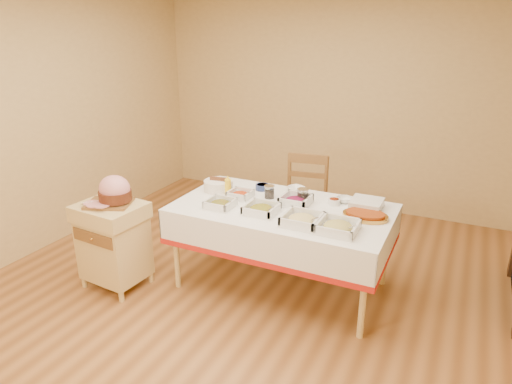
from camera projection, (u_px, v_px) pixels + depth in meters
room_shell at (233, 149)px, 3.54m from camera, size 5.00×5.00×5.00m
dining_table at (282, 224)px, 3.92m from camera, size 1.82×1.02×0.76m
butcher_cart at (113, 240)px, 3.98m from camera, size 0.58×0.50×0.78m
dining_chair at (304, 204)px, 4.60m from camera, size 0.51×0.49×0.99m
ham_on_board at (114, 192)px, 3.84m from camera, size 0.38×0.37×0.25m
serving_dish_a at (220, 204)px, 3.85m from camera, size 0.23×0.22×0.10m
serving_dish_b at (261, 209)px, 3.73m from camera, size 0.26×0.26×0.10m
serving_dish_c at (302, 219)px, 3.52m from camera, size 0.28×0.28×0.12m
serving_dish_d at (338, 227)px, 3.40m from camera, size 0.29×0.29×0.11m
serving_dish_e at (240, 194)px, 4.06m from camera, size 0.20×0.19×0.09m
serving_dish_f at (296, 200)px, 3.90m from camera, size 0.26×0.24×0.12m
small_bowl_left at (224, 183)px, 4.36m from camera, size 0.11×0.11×0.05m
small_bowl_mid at (262, 187)px, 4.26m from camera, size 0.12×0.12×0.05m
small_bowl_right at (334, 201)px, 3.90m from camera, size 0.10×0.10×0.05m
bowl_white_imported at (296, 189)px, 4.23m from camera, size 0.20×0.20×0.04m
bowl_small_imported at (344, 200)px, 3.96m from camera, size 0.14×0.14×0.04m
preserve_jar_left at (269, 192)px, 4.04m from camera, size 0.09×0.09×0.12m
preserve_jar_right at (303, 196)px, 3.93m from camera, size 0.10×0.10×0.13m
mustard_bottle at (228, 186)px, 4.12m from camera, size 0.06×0.06×0.18m
bread_basket at (218, 185)px, 4.23m from camera, size 0.27×0.27×0.12m
plate_stack at (367, 204)px, 3.82m from camera, size 0.25×0.25×0.08m
brass_platter at (365, 215)px, 3.63m from camera, size 0.36×0.26×0.05m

